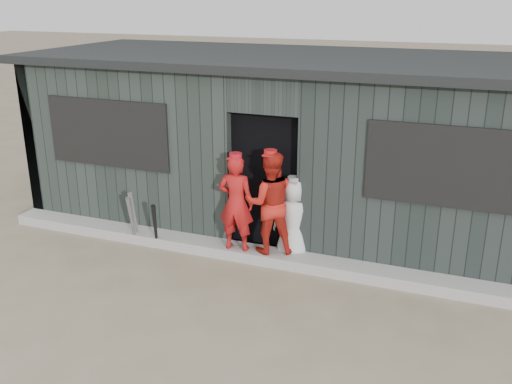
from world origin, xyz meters
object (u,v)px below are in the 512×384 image
at_px(bat_mid, 132,221).
at_px(bat_right, 155,226).
at_px(dugout, 295,141).
at_px(player_red_left, 236,203).
at_px(player_red_right, 270,203).
at_px(bat_left, 135,217).
at_px(player_grey_back, 293,219).

relative_size(bat_mid, bat_right, 1.07).
bearing_deg(dugout, player_red_left, -98.88).
xyz_separation_m(player_red_left, player_red_right, (0.45, 0.10, 0.03)).
bearing_deg(player_red_left, bat_right, 3.63).
bearing_deg(bat_left, player_grey_back, 8.89).
bearing_deg(player_red_right, player_grey_back, -169.69).
relative_size(bat_left, bat_mid, 1.06).
bearing_deg(dugout, bat_right, -127.56).
bearing_deg(player_red_left, bat_mid, 2.09).
height_order(bat_left, player_red_left, player_red_left).
xyz_separation_m(bat_mid, player_grey_back, (2.28, 0.44, 0.19)).
bearing_deg(player_grey_back, bat_left, 0.58).
distance_m(bat_left, player_red_left, 1.62).
relative_size(player_red_left, player_red_right, 0.95).
distance_m(bat_mid, player_red_left, 1.63).
xyz_separation_m(bat_left, player_grey_back, (2.29, 0.36, 0.17)).
bearing_deg(player_red_right, bat_right, -13.87).
distance_m(bat_left, player_grey_back, 2.32).
distance_m(bat_right, player_red_left, 1.28).
bearing_deg(bat_right, player_red_left, 7.51).
relative_size(player_grey_back, dugout, 0.14).
bearing_deg(player_red_right, player_red_left, -10.27).
distance_m(bat_left, player_red_right, 2.07).
xyz_separation_m(player_red_right, player_grey_back, (0.27, 0.17, -0.27)).
bearing_deg(dugout, player_red_right, -83.84).
distance_m(bat_right, player_grey_back, 1.97).
bearing_deg(player_grey_back, bat_mid, 2.54).
height_order(player_grey_back, dugout, dugout).
bearing_deg(dugout, bat_mid, -133.96).
bearing_deg(bat_left, bat_right, -10.85).
xyz_separation_m(bat_mid, bat_right, (0.38, 0.01, -0.03)).
bearing_deg(bat_mid, player_red_right, 7.44).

